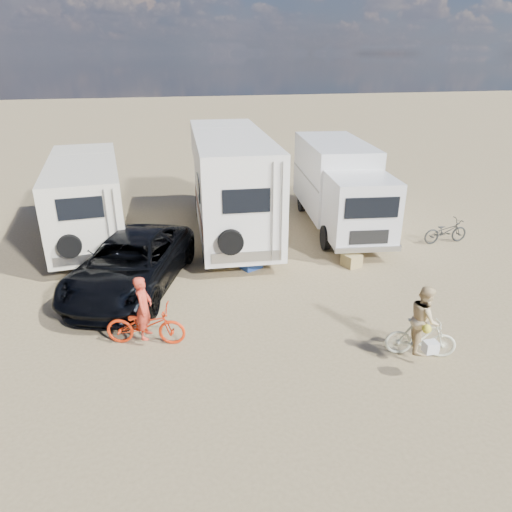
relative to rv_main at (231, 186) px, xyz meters
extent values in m
plane|color=#968059|center=(0.02, -6.72, -1.87)|extent=(140.00, 140.00, 0.00)
imported|color=black|center=(-3.61, -3.70, -1.10)|extent=(4.31, 6.04, 1.53)
imported|color=red|center=(-3.25, -6.73, -1.38)|extent=(1.97, 1.11, 0.98)
imported|color=beige|center=(2.75, -8.62, -1.40)|extent=(1.61, 0.96, 0.93)
imported|color=red|center=(-3.25, -6.73, -1.09)|extent=(0.50, 0.64, 1.55)
imported|color=#D1B581|center=(2.75, -8.62, -1.08)|extent=(0.83, 0.92, 1.57)
imported|color=#242624|center=(7.35, -2.55, -1.43)|extent=(1.69, 0.61, 0.88)
cube|color=#1E3E93|center=(0.05, -3.16, -1.62)|extent=(0.74, 0.66, 0.49)
cube|color=#98824D|center=(3.24, -3.71, -1.67)|extent=(0.64, 0.64, 0.40)
camera|label=1|loc=(-2.82, -16.47, 4.43)|focal=32.92mm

